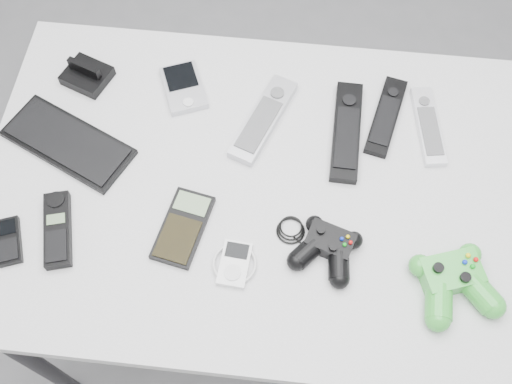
# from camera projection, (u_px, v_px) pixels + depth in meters

# --- Properties ---
(floor) EXTENTS (3.50, 3.50, 0.00)m
(floor) POSITION_uv_depth(u_px,v_px,m) (264.00, 279.00, 1.94)
(floor) COLOR slate
(floor) RESTS_ON ground
(desk) EXTENTS (1.17, 0.75, 0.79)m
(desk) POSITION_uv_depth(u_px,v_px,m) (270.00, 201.00, 1.26)
(desk) COLOR #A8A7AA
(desk) RESTS_ON floor
(pda_keyboard) EXTENTS (0.30, 0.22, 0.02)m
(pda_keyboard) POSITION_uv_depth(u_px,v_px,m) (68.00, 142.00, 1.24)
(pda_keyboard) COLOR black
(pda_keyboard) RESTS_ON desk
(dock_bracket) EXTENTS (0.12, 0.11, 0.05)m
(dock_bracket) POSITION_uv_depth(u_px,v_px,m) (86.00, 72.00, 1.30)
(dock_bracket) COLOR black
(dock_bracket) RESTS_ON desk
(pda) EXTENTS (0.12, 0.15, 0.02)m
(pda) POSITION_uv_depth(u_px,v_px,m) (184.00, 87.00, 1.30)
(pda) COLOR #ACADB4
(pda) RESTS_ON desk
(remote_silver_a) EXTENTS (0.13, 0.23, 0.02)m
(remote_silver_a) POSITION_uv_depth(u_px,v_px,m) (263.00, 119.00, 1.26)
(remote_silver_a) COLOR #ACADB4
(remote_silver_a) RESTS_ON desk
(remote_black_a) EXTENTS (0.06, 0.24, 0.02)m
(remote_black_a) POSITION_uv_depth(u_px,v_px,m) (347.00, 131.00, 1.25)
(remote_black_a) COLOR black
(remote_black_a) RESTS_ON desk
(remote_black_b) EXTENTS (0.09, 0.21, 0.02)m
(remote_black_b) POSITION_uv_depth(u_px,v_px,m) (386.00, 116.00, 1.27)
(remote_black_b) COLOR black
(remote_black_b) RESTS_ON desk
(remote_silver_b) EXTENTS (0.07, 0.20, 0.02)m
(remote_silver_b) POSITION_uv_depth(u_px,v_px,m) (428.00, 126.00, 1.26)
(remote_silver_b) COLOR silver
(remote_silver_b) RESTS_ON desk
(mobile_phone) EXTENTS (0.07, 0.11, 0.02)m
(mobile_phone) POSITION_uv_depth(u_px,v_px,m) (9.00, 241.00, 1.14)
(mobile_phone) COLOR black
(mobile_phone) RESTS_ON desk
(cordless_handset) EXTENTS (0.09, 0.16, 0.02)m
(cordless_handset) POSITION_uv_depth(u_px,v_px,m) (57.00, 229.00, 1.15)
(cordless_handset) COLOR black
(cordless_handset) RESTS_ON desk
(calculator) EXTENTS (0.11, 0.17, 0.02)m
(calculator) POSITION_uv_depth(u_px,v_px,m) (183.00, 227.00, 1.15)
(calculator) COLOR black
(calculator) RESTS_ON desk
(mp3_player) EXTENTS (0.09, 0.09, 0.02)m
(mp3_player) POSITION_uv_depth(u_px,v_px,m) (235.00, 264.00, 1.12)
(mp3_player) COLOR silver
(mp3_player) RESTS_ON desk
(controller_black) EXTENTS (0.24, 0.19, 0.04)m
(controller_black) POSITION_uv_depth(u_px,v_px,m) (328.00, 247.00, 1.12)
(controller_black) COLOR black
(controller_black) RESTS_ON desk
(controller_green) EXTENTS (0.19, 0.20, 0.05)m
(controller_green) POSITION_uv_depth(u_px,v_px,m) (454.00, 281.00, 1.08)
(controller_green) COLOR #279029
(controller_green) RESTS_ON desk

